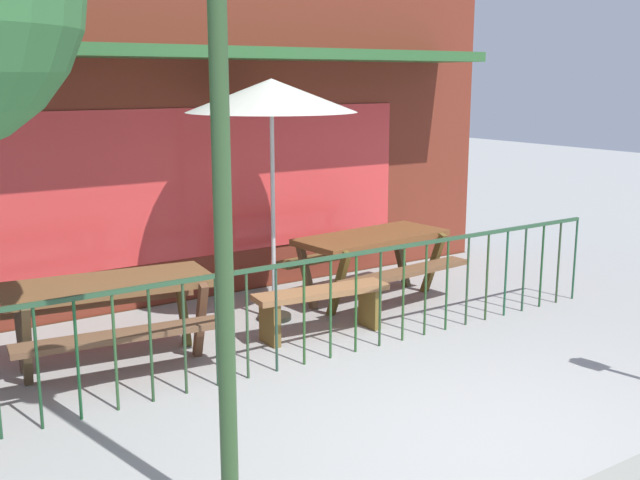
{
  "coord_description": "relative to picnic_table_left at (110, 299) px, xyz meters",
  "views": [
    {
      "loc": [
        -3.63,
        -3.49,
        2.53
      ],
      "look_at": [
        0.3,
        2.34,
        1.02
      ],
      "focal_mm": 42.67,
      "sensor_mm": 36.0,
      "label": 1
    }
  ],
  "objects": [
    {
      "name": "street_lamp",
      "position": [
        -0.3,
        -2.87,
        2.02
      ],
      "size": [
        0.28,
        0.28,
        4.05
      ],
      "color": "#2E4C28",
      "rests_on": "ground"
    },
    {
      "name": "picnic_table_right",
      "position": [
        3.17,
        0.3,
        0.0
      ],
      "size": [
        1.92,
        1.52,
        0.79
      ],
      "color": "brown",
      "rests_on": "ground"
    },
    {
      "name": "patio_umbrella",
      "position": [
        1.86,
        0.3,
        1.72
      ],
      "size": [
        1.74,
        1.74,
        2.52
      ],
      "color": "black",
      "rests_on": "ground"
    },
    {
      "name": "pub_storefront",
      "position": [
        1.56,
        1.7,
        2.23
      ],
      "size": [
        8.53,
        1.39,
        5.72
      ],
      "color": "#402514",
      "rests_on": "ground"
    },
    {
      "name": "picnic_table_left",
      "position": [
        0.0,
        0.0,
        0.0
      ],
      "size": [
        1.95,
        1.57,
        0.79
      ],
      "color": "brown",
      "rests_on": "ground"
    },
    {
      "name": "patio_bench",
      "position": [
        1.99,
        -0.41,
        -0.26
      ],
      "size": [
        1.43,
        0.48,
        0.48
      ],
      "color": "#92633D",
      "rests_on": "ground"
    },
    {
      "name": "patio_fence_front",
      "position": [
        1.56,
        -0.98,
        0.05
      ],
      "size": [
        7.19,
        0.04,
        0.97
      ],
      "color": "#274B30",
      "rests_on": "ground"
    },
    {
      "name": "ground",
      "position": [
        1.56,
        -2.92,
        -0.61
      ],
      "size": [
        40.0,
        40.0,
        0.0
      ],
      "primitive_type": "plane",
      "color": "#949693"
    }
  ]
}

